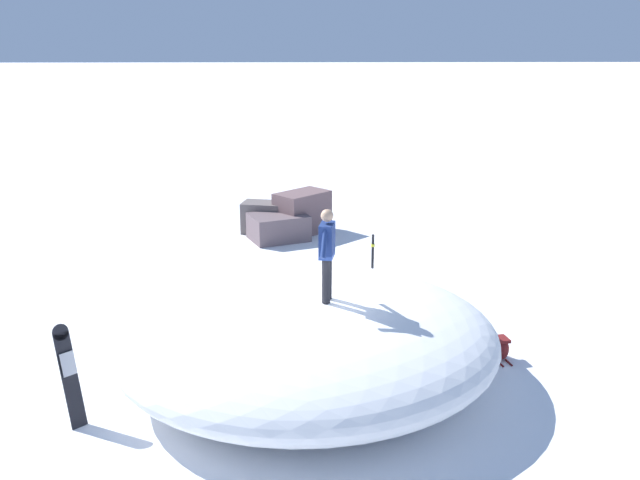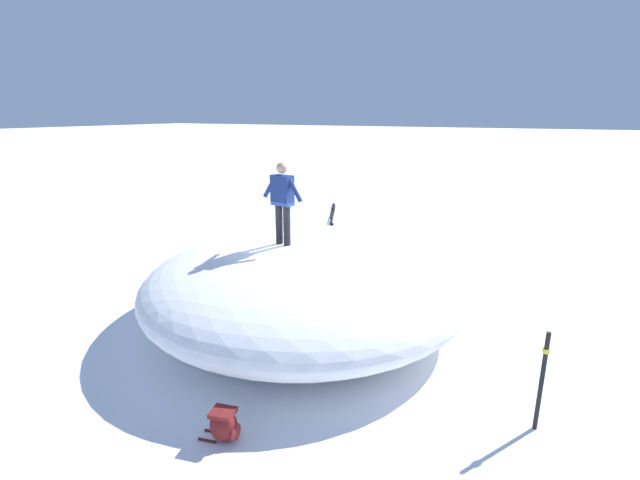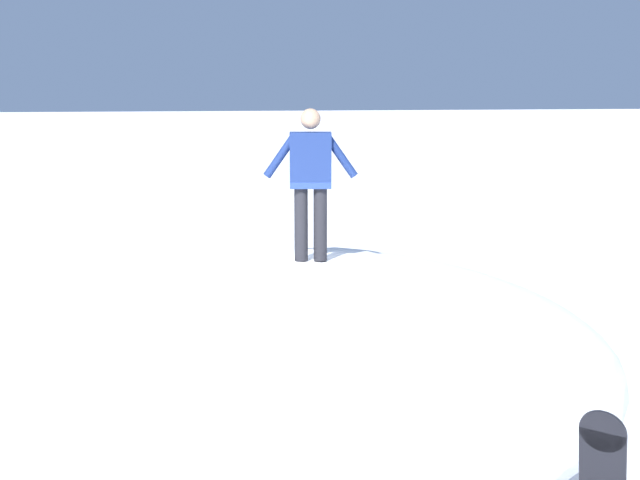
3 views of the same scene
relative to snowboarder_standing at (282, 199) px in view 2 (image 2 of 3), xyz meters
The scene contains 6 objects.
ground 2.71m from the snowboarder_standing, 53.20° to the left, with size 240.00×240.00×0.00m, color white.
snow_mound 1.78m from the snowboarder_standing, 44.00° to the left, with size 6.71×6.42×1.67m, color white.
snowboarder_standing is the anchor object (origin of this frame).
snowboard_primary_upright 4.53m from the snowboarder_standing, 104.05° to the left, with size 0.45×0.45×1.66m.
backpack_near 4.21m from the snowboarder_standing, 71.38° to the right, with size 0.58×0.39×0.45m.
trail_marker_pole 5.19m from the snowboarder_standing, 14.48° to the right, with size 0.10×0.10×1.44m.
Camera 2 is at (3.99, -7.91, 4.15)m, focal length 25.47 mm.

